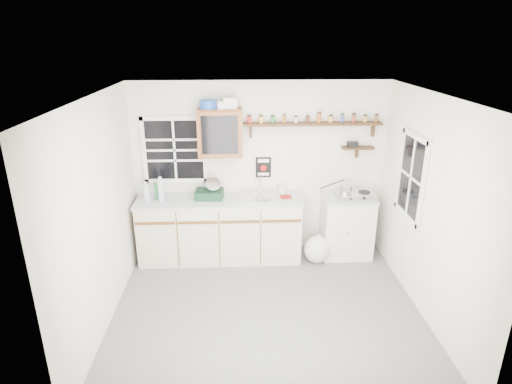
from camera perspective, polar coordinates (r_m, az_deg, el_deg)
room at (r=4.66m, az=1.57°, el=-2.77°), size 3.64×3.24×2.54m
main_cabinet at (r=6.17m, az=-4.81°, el=-4.86°), size 2.31×0.63×0.92m
right_cabinet at (r=6.38m, az=11.94°, el=-4.40°), size 0.73×0.57×0.91m
sink at (r=5.99m, az=0.20°, el=-0.69°), size 0.52×0.44×0.29m
upper_cabinet at (r=5.86m, az=-4.81°, el=7.91°), size 0.60×0.32×0.65m
upper_cabinet_clutter at (r=5.79m, az=-5.21°, el=11.62°), size 0.50×0.24×0.14m
spice_shelf at (r=6.00m, az=7.61°, el=9.11°), size 1.91×0.18×0.35m
secondary_shelf at (r=6.22m, az=13.20°, el=5.82°), size 0.45×0.16×0.24m
warning_sign at (r=6.15m, az=0.99°, el=3.31°), size 0.22×0.02×0.30m
window_back at (r=6.12m, az=-10.81°, el=5.51°), size 0.93×0.03×0.98m
window_right at (r=5.51m, az=20.02°, el=1.89°), size 0.03×0.78×1.08m
water_bottles at (r=6.01m, az=-13.30°, el=0.17°), size 0.28×0.16×0.34m
dish_rack at (r=5.99m, az=-6.11°, el=0.05°), size 0.40×0.31×0.29m
soap_bottle at (r=6.13m, az=3.39°, el=0.57°), size 0.09×0.10×0.18m
rag at (r=6.01m, az=4.01°, el=-0.65°), size 0.16×0.14×0.02m
hotplate at (r=6.20m, az=13.02°, el=-0.33°), size 0.56×0.33×0.08m
saucepan at (r=6.14m, az=11.80°, el=0.42°), size 0.43×0.22×0.19m
trash_bag at (r=6.21m, az=8.19°, el=-7.53°), size 0.40×0.37×0.46m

